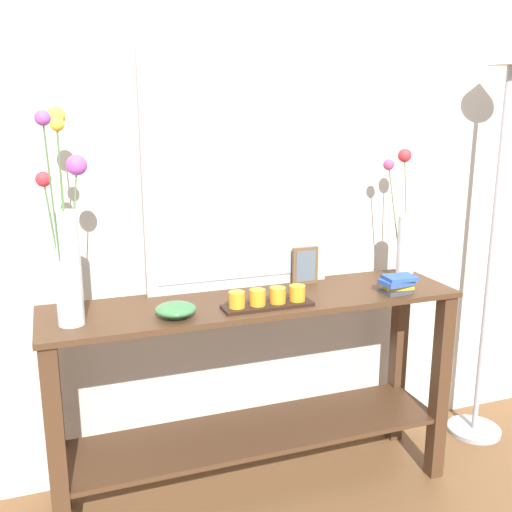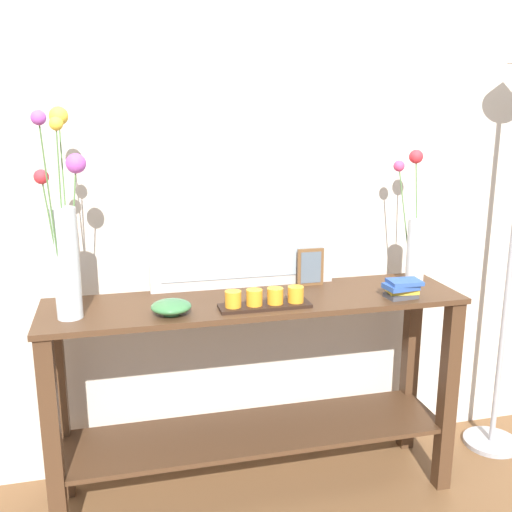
{
  "view_description": "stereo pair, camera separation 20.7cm",
  "coord_description": "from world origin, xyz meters",
  "px_view_note": "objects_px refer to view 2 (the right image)",
  "views": [
    {
      "loc": [
        -0.68,
        -1.89,
        1.44
      ],
      "look_at": [
        0.0,
        0.0,
        0.95
      ],
      "focal_mm": 41.02,
      "sensor_mm": 36.0,
      "label": 1
    },
    {
      "loc": [
        -0.48,
        -1.95,
        1.44
      ],
      "look_at": [
        0.0,
        0.0,
        0.95
      ],
      "focal_mm": 41.02,
      "sensor_mm": 36.0,
      "label": 2
    }
  ],
  "objects_px": {
    "picture_frame_small": "(310,267)",
    "book_stack": "(402,288)",
    "console_table": "(256,373)",
    "decorative_bowl": "(171,307)",
    "candle_tray": "(265,300)",
    "vase_right": "(415,238)",
    "mirror_leaning": "(243,165)",
    "tall_vase_left": "(65,237)"
  },
  "relations": [
    {
      "from": "console_table",
      "to": "decorative_bowl",
      "type": "relative_size",
      "value": 11.22
    },
    {
      "from": "console_table",
      "to": "tall_vase_left",
      "type": "distance_m",
      "value": 0.85
    },
    {
      "from": "console_table",
      "to": "mirror_leaning",
      "type": "xyz_separation_m",
      "value": [
        -0.01,
        0.16,
        0.76
      ]
    },
    {
      "from": "candle_tray",
      "to": "decorative_bowl",
      "type": "height_order",
      "value": "candle_tray"
    },
    {
      "from": "decorative_bowl",
      "to": "book_stack",
      "type": "xyz_separation_m",
      "value": [
        0.83,
        -0.02,
        0.01
      ]
    },
    {
      "from": "decorative_bowl",
      "to": "book_stack",
      "type": "distance_m",
      "value": 0.83
    },
    {
      "from": "picture_frame_small",
      "to": "book_stack",
      "type": "relative_size",
      "value": 1.09
    },
    {
      "from": "console_table",
      "to": "tall_vase_left",
      "type": "height_order",
      "value": "tall_vase_left"
    },
    {
      "from": "console_table",
      "to": "picture_frame_small",
      "type": "bearing_deg",
      "value": 24.88
    },
    {
      "from": "mirror_leaning",
      "to": "console_table",
      "type": "bearing_deg",
      "value": -86.31
    },
    {
      "from": "decorative_bowl",
      "to": "console_table",
      "type": "bearing_deg",
      "value": 17.37
    },
    {
      "from": "candle_tray",
      "to": "mirror_leaning",
      "type": "bearing_deg",
      "value": 93.67
    },
    {
      "from": "vase_right",
      "to": "picture_frame_small",
      "type": "bearing_deg",
      "value": 170.89
    },
    {
      "from": "tall_vase_left",
      "to": "candle_tray",
      "type": "xyz_separation_m",
      "value": [
        0.64,
        -0.06,
        -0.24
      ]
    },
    {
      "from": "mirror_leaning",
      "to": "tall_vase_left",
      "type": "height_order",
      "value": "mirror_leaning"
    },
    {
      "from": "mirror_leaning",
      "to": "decorative_bowl",
      "type": "height_order",
      "value": "mirror_leaning"
    },
    {
      "from": "picture_frame_small",
      "to": "book_stack",
      "type": "distance_m",
      "value": 0.36
    },
    {
      "from": "vase_right",
      "to": "book_stack",
      "type": "relative_size",
      "value": 3.86
    },
    {
      "from": "mirror_leaning",
      "to": "decorative_bowl",
      "type": "distance_m",
      "value": 0.59
    },
    {
      "from": "picture_frame_small",
      "to": "console_table",
      "type": "bearing_deg",
      "value": -155.12
    },
    {
      "from": "candle_tray",
      "to": "console_table",
      "type": "bearing_deg",
      "value": 93.63
    },
    {
      "from": "candle_tray",
      "to": "picture_frame_small",
      "type": "xyz_separation_m",
      "value": [
        0.24,
        0.21,
        0.04
      ]
    },
    {
      "from": "mirror_leaning",
      "to": "tall_vase_left",
      "type": "xyz_separation_m",
      "value": [
        -0.63,
        -0.2,
        -0.2
      ]
    },
    {
      "from": "tall_vase_left",
      "to": "picture_frame_small",
      "type": "distance_m",
      "value": 0.91
    },
    {
      "from": "vase_right",
      "to": "book_stack",
      "type": "height_order",
      "value": "vase_right"
    },
    {
      "from": "picture_frame_small",
      "to": "decorative_bowl",
      "type": "height_order",
      "value": "picture_frame_small"
    },
    {
      "from": "vase_right",
      "to": "book_stack",
      "type": "distance_m",
      "value": 0.25
    },
    {
      "from": "book_stack",
      "to": "mirror_leaning",
      "type": "bearing_deg",
      "value": 152.91
    },
    {
      "from": "tall_vase_left",
      "to": "book_stack",
      "type": "distance_m",
      "value": 1.18
    },
    {
      "from": "console_table",
      "to": "mirror_leaning",
      "type": "height_order",
      "value": "mirror_leaning"
    },
    {
      "from": "console_table",
      "to": "decorative_bowl",
      "type": "distance_m",
      "value": 0.46
    },
    {
      "from": "mirror_leaning",
      "to": "book_stack",
      "type": "bearing_deg",
      "value": -27.09
    },
    {
      "from": "mirror_leaning",
      "to": "decorative_bowl",
      "type": "bearing_deg",
      "value": -140.17
    },
    {
      "from": "console_table",
      "to": "picture_frame_small",
      "type": "height_order",
      "value": "picture_frame_small"
    },
    {
      "from": "vase_right",
      "to": "candle_tray",
      "type": "bearing_deg",
      "value": -166.81
    },
    {
      "from": "console_table",
      "to": "decorative_bowl",
      "type": "height_order",
      "value": "decorative_bowl"
    },
    {
      "from": "picture_frame_small",
      "to": "candle_tray",
      "type": "bearing_deg",
      "value": -137.99
    },
    {
      "from": "candle_tray",
      "to": "vase_right",
      "type": "bearing_deg",
      "value": 13.19
    },
    {
      "from": "vase_right",
      "to": "picture_frame_small",
      "type": "height_order",
      "value": "vase_right"
    },
    {
      "from": "vase_right",
      "to": "decorative_bowl",
      "type": "relative_size",
      "value": 3.83
    },
    {
      "from": "candle_tray",
      "to": "tall_vase_left",
      "type": "bearing_deg",
      "value": 174.7
    },
    {
      "from": "vase_right",
      "to": "picture_frame_small",
      "type": "xyz_separation_m",
      "value": [
        -0.4,
        0.06,
        -0.11
      ]
    }
  ]
}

